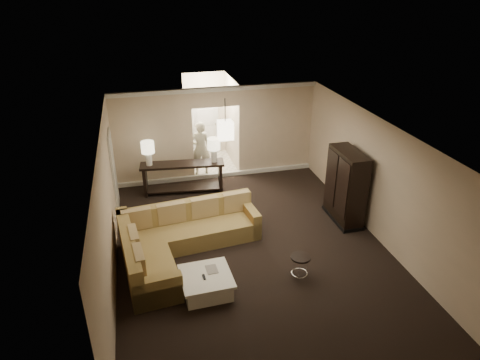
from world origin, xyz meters
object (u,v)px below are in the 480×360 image
object	(u,v)px
sectional_sofa	(178,239)
coffee_table	(206,283)
console_table	(183,175)
armoire	(345,188)
person	(200,146)
drink_table	(300,262)

from	to	relation	value
sectional_sofa	coffee_table	size ratio (longest dim) A/B	3.19
console_table	armoire	world-z (taller)	armoire
person	console_table	bearing A→B (deg)	57.77
coffee_table	drink_table	distance (m)	1.96
console_table	drink_table	world-z (taller)	console_table
person	sectional_sofa	bearing A→B (deg)	73.82
coffee_table	drink_table	bearing A→B (deg)	-0.63
sectional_sofa	drink_table	world-z (taller)	sectional_sofa
drink_table	person	bearing A→B (deg)	101.75
drink_table	armoire	bearing A→B (deg)	45.15
sectional_sofa	coffee_table	world-z (taller)	sectional_sofa
coffee_table	console_table	xyz separation A→B (m)	(0.11, 4.38, 0.33)
sectional_sofa	coffee_table	distance (m)	1.46
sectional_sofa	person	xyz separation A→B (m)	(1.19, 4.08, 0.56)
sectional_sofa	armoire	xyz separation A→B (m)	(4.23, 0.49, 0.52)
console_table	sectional_sofa	bearing A→B (deg)	-93.20
drink_table	person	size ratio (longest dim) A/B	0.27
sectional_sofa	person	world-z (taller)	person
coffee_table	person	size ratio (longest dim) A/B	0.54
armoire	drink_table	xyz separation A→B (m)	(-1.90, -1.91, -0.53)
console_table	drink_table	xyz separation A→B (m)	(1.84, -4.40, -0.17)
armoire	person	world-z (taller)	person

